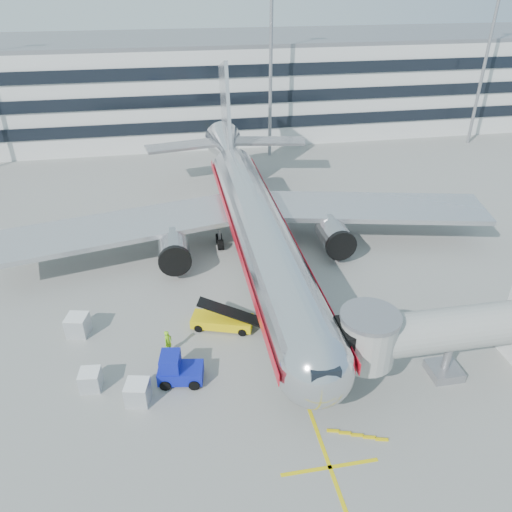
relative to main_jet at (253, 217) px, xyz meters
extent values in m
plane|color=gray|center=(0.00, -11.72, -4.23)|extent=(180.00, 180.00, 0.00)
cube|color=yellow|center=(0.00, -1.72, -4.23)|extent=(0.25, 70.00, 0.01)
cube|color=yellow|center=(0.00, -25.72, -4.23)|extent=(6.00, 0.25, 0.01)
cylinder|color=silver|center=(0.00, -3.72, -0.03)|extent=(5.00, 36.00, 5.00)
sphere|color=silver|center=(0.00, -21.72, -0.03)|extent=(5.00, 5.00, 5.00)
cone|color=silver|center=(0.00, 19.28, 0.57)|extent=(5.00, 10.00, 5.00)
cube|color=black|center=(0.00, -23.22, 1.09)|extent=(1.80, 1.20, 0.90)
cube|color=#B7B7BC|center=(13.00, 1.78, -0.83)|extent=(24.95, 12.07, 0.50)
cube|color=#B7B7BC|center=(-13.00, 1.78, -0.83)|extent=(24.95, 12.07, 0.50)
cylinder|color=#99999E|center=(8.00, -1.72, -2.03)|extent=(3.00, 4.20, 3.00)
cylinder|color=#99999E|center=(-8.00, -1.72, -2.03)|extent=(3.00, 4.20, 3.00)
cylinder|color=black|center=(8.00, -3.72, -2.03)|extent=(3.10, 0.50, 3.10)
cylinder|color=black|center=(-8.00, -3.72, -2.03)|extent=(3.10, 0.50, 3.10)
cube|color=#B7B7BC|center=(0.00, 19.78, 4.97)|extent=(0.45, 9.39, 13.72)
cube|color=#B7B7BC|center=(5.50, 20.28, 1.17)|extent=(10.41, 4.94, 0.35)
cube|color=#B7B7BC|center=(-5.50, 20.28, 1.17)|extent=(10.41, 4.94, 0.35)
cylinder|color=gray|center=(0.00, -19.72, -3.33)|extent=(0.24, 0.24, 1.80)
cylinder|color=black|center=(0.00, -19.72, -3.78)|extent=(0.35, 0.90, 0.90)
cylinder|color=gray|center=(3.20, 2.28, -3.23)|extent=(0.30, 0.30, 2.00)
cylinder|color=gray|center=(-3.20, 2.28, -3.23)|extent=(0.30, 0.30, 2.00)
cube|color=red|center=(2.52, -3.72, 0.27)|extent=(0.06, 38.00, 0.90)
cube|color=red|center=(-2.52, -3.72, 0.27)|extent=(0.06, 38.00, 0.90)
cylinder|color=#A8A8A3|center=(10.50, -19.72, -0.03)|extent=(13.00, 3.00, 3.00)
cylinder|color=#A8A8A3|center=(4.20, -19.72, -0.03)|extent=(3.80, 3.80, 3.40)
cylinder|color=gray|center=(4.20, -19.72, 1.87)|extent=(4.00, 4.00, 0.30)
cube|color=black|center=(2.90, -19.72, -0.03)|extent=(1.40, 2.60, 2.60)
cylinder|color=gray|center=(10.50, -19.72, -2.63)|extent=(0.56, 0.56, 3.20)
cube|color=gray|center=(10.50, -19.72, -3.88)|extent=(2.20, 2.20, 0.70)
cylinder|color=black|center=(9.60, -19.72, -3.88)|extent=(0.35, 0.70, 0.70)
cylinder|color=black|center=(11.40, -19.72, -3.88)|extent=(0.35, 0.70, 0.70)
cube|color=silver|center=(0.00, 46.28, 3.27)|extent=(150.00, 24.00, 15.00)
cube|color=black|center=(0.00, 34.18, -0.23)|extent=(150.00, 0.30, 1.80)
cube|color=black|center=(0.00, 34.18, 3.77)|extent=(150.00, 0.30, 1.80)
cube|color=black|center=(0.00, 34.18, 7.77)|extent=(150.00, 0.30, 1.80)
cube|color=gray|center=(0.00, 46.28, 11.07)|extent=(150.00, 24.00, 0.60)
cylinder|color=gray|center=(8.00, 30.28, 8.27)|extent=(0.50, 0.50, 25.00)
cylinder|color=gray|center=(42.00, 30.28, 8.27)|extent=(0.50, 0.50, 25.00)
cube|color=#E0C009|center=(-4.63, -11.39, -3.62)|extent=(5.27, 3.28, 0.79)
cube|color=black|center=(-4.63, -11.39, -2.60)|extent=(5.33, 2.83, 1.73)
cylinder|color=black|center=(-6.09, -10.07, -3.90)|extent=(0.74, 0.51, 0.68)
cylinder|color=black|center=(-6.59, -11.56, -3.90)|extent=(0.74, 0.51, 0.68)
cylinder|color=black|center=(-2.67, -11.21, -3.90)|extent=(0.74, 0.51, 0.68)
cylinder|color=black|center=(-3.18, -12.71, -3.90)|extent=(0.74, 0.51, 0.68)
cube|color=#0E189C|center=(-8.26, -16.91, -3.51)|extent=(3.40, 2.30, 1.01)
cube|color=#0E189C|center=(-8.93, -16.79, -2.50)|extent=(1.61, 1.88, 1.23)
cube|color=black|center=(-8.93, -16.79, -2.10)|extent=(1.46, 1.64, 0.11)
cylinder|color=black|center=(-9.12, -15.91, -3.84)|extent=(0.83, 0.46, 0.78)
cylinder|color=black|center=(-9.40, -17.56, -3.84)|extent=(0.83, 0.46, 0.78)
cylinder|color=black|center=(-7.13, -16.25, -3.84)|extent=(0.83, 0.46, 0.78)
cylinder|color=black|center=(-7.41, -17.90, -3.84)|extent=(0.83, 0.46, 0.78)
cube|color=silver|center=(-14.51, -16.48, -3.52)|extent=(1.53, 1.53, 1.44)
cube|color=white|center=(-14.51, -16.48, -2.78)|extent=(1.53, 1.53, 0.05)
cube|color=silver|center=(-16.09, -10.10, -3.41)|extent=(1.94, 1.94, 1.66)
cube|color=white|center=(-16.09, -10.10, -2.55)|extent=(1.94, 1.94, 0.06)
cube|color=silver|center=(-11.23, -18.36, -3.45)|extent=(1.82, 1.82, 1.58)
cube|color=white|center=(-11.23, -18.36, -2.64)|extent=(1.82, 1.82, 0.06)
imported|color=#86D716|center=(-9.04, -13.78, -3.20)|extent=(0.86, 0.90, 2.06)
camera|label=1|loc=(-7.79, -43.81, 21.49)|focal=35.00mm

